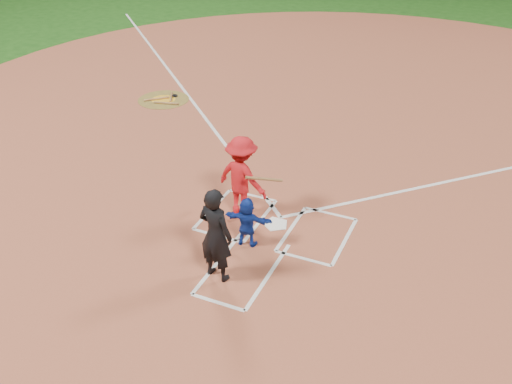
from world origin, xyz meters
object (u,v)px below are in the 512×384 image
at_px(umpire, 216,235).
at_px(on_deck_circle, 164,100).
at_px(catcher, 247,222).
at_px(batter_at_plate, 242,177).
at_px(home_plate, 276,224).

bearing_deg(umpire, on_deck_circle, -41.92).
relative_size(on_deck_circle, umpire, 0.87).
relative_size(catcher, umpire, 0.56).
height_order(catcher, umpire, umpire).
relative_size(on_deck_circle, catcher, 1.54).
relative_size(umpire, batter_at_plate, 1.02).
bearing_deg(umpire, catcher, -84.59).
height_order(home_plate, catcher, catcher).
xyz_separation_m(umpire, batter_at_plate, (-0.49, 2.20, -0.02)).
xyz_separation_m(home_plate, on_deck_circle, (-6.23, 5.31, -0.00)).
bearing_deg(umpire, home_plate, -90.04).
xyz_separation_m(home_plate, umpire, (-0.36, -2.11, 0.97)).
xyz_separation_m(catcher, umpire, (-0.09, -1.20, 0.43)).
bearing_deg(home_plate, batter_at_plate, -5.58).
xyz_separation_m(on_deck_circle, batter_at_plate, (5.37, -5.22, 0.96)).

